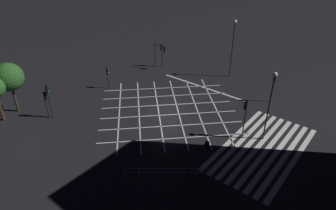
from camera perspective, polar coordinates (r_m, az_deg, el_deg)
The scene contains 14 objects.
ground_plane at distance 36.96m, azimuth 0.00°, elevation -0.90°, with size 200.00×200.00×0.00m, color black.
road_markings at distance 33.74m, azimuth 10.74°, elevation -4.84°, with size 20.13×25.74×0.01m.
traffic_light_ne_main at distance 48.30m, azimuth -1.24°, elevation 10.31°, with size 0.39×0.36×3.76m.
traffic_light_median_north at distance 41.91m, azimuth -11.38°, elevation 5.95°, with size 0.36×0.39×3.22m.
traffic_light_se_main at distance 39.69m, azimuth 19.52°, elevation 4.10°, with size 0.39×0.36×3.88m.
traffic_light_nw_main at distance 37.05m, azimuth -22.27°, elevation 1.02°, with size 0.39×0.36×3.37m.
traffic_light_median_south at distance 31.37m, azimuth 14.44°, elevation -1.35°, with size 0.36×0.39×4.44m.
traffic_light_nw_cross at distance 36.55m, azimuth -21.85°, elevation 1.85°, with size 0.36×0.39×4.28m.
traffic_light_sw_main at distance 25.36m, azimuth 5.96°, elevation -9.71°, with size 3.10×0.36×3.85m.
traffic_light_ne_cross at distance 47.48m, azimuth -1.42°, elevation 10.20°, with size 0.36×2.24×3.95m.
street_lamp_east at distance 44.49m, azimuth 12.35°, elevation 12.42°, with size 0.52×0.52×8.56m.
street_lamp_west at distance 30.83m, azimuth 19.05°, elevation 1.73°, with size 0.47×0.47×7.69m.
street_tree_far at distance 39.13m, azimuth -28.07°, elevation 4.67°, with size 3.34×3.34×6.22m.
pedestrian_railing at distance 27.10m, azimuth 0.00°, elevation -12.56°, with size 4.88×6.07×1.05m.
Camera 1 is at (-24.74, -19.83, 19.01)m, focal length 32.00 mm.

